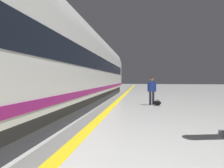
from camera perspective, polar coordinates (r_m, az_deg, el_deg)
name	(u,v)px	position (r m, az deg, el deg)	size (l,w,h in m)	color
safety_line_strip	(106,112)	(8.50, -1.92, -9.12)	(0.36, 80.00, 0.01)	yellow
tactile_edge_band	(99,112)	(8.58, -4.28, -9.03)	(0.67, 80.00, 0.01)	slate
high_speed_train	(53,58)	(8.15, -18.66, 7.98)	(2.94, 30.24, 4.97)	#38383D
passenger_near	(152,89)	(11.03, 12.89, -1.54)	(0.53, 0.23, 1.71)	#383842
duffel_bag_near	(157,103)	(10.91, 14.63, -6.00)	(0.44, 0.26, 0.36)	black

